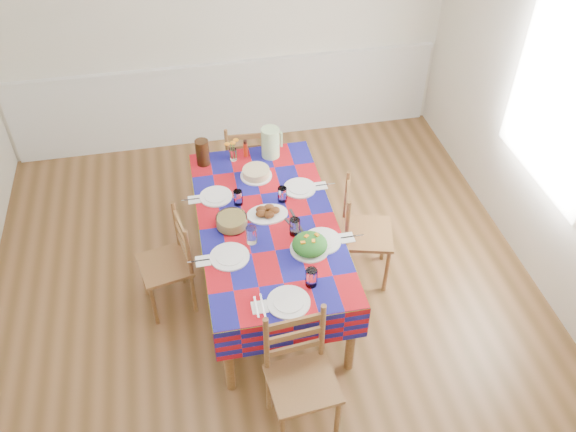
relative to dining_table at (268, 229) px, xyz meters
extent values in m
cube|color=brown|center=(-0.04, -0.25, -0.69)|extent=(4.50, 5.00, 0.04)
cube|color=beige|center=(-0.04, 2.27, 0.68)|extent=(4.50, 0.04, 2.70)
cube|color=white|center=(-0.04, 2.22, 0.23)|extent=(4.41, 0.06, 0.04)
cube|color=white|center=(-0.04, 2.23, -0.22)|extent=(4.41, 0.03, 0.90)
plane|color=white|center=(2.19, 0.05, 0.83)|extent=(0.00, 1.40, 1.40)
cylinder|color=brown|center=(-0.44, -0.88, -0.32)|extent=(0.07, 0.07, 0.70)
cylinder|color=brown|center=(0.44, -0.88, -0.32)|extent=(0.07, 0.07, 0.70)
cylinder|color=brown|center=(-0.44, 0.88, -0.32)|extent=(0.07, 0.07, 0.70)
cylinder|color=brown|center=(0.44, 0.88, -0.32)|extent=(0.07, 0.07, 0.70)
cube|color=brown|center=(0.00, 0.00, 0.05)|extent=(0.99, 1.88, 0.04)
cube|color=#A80E17|center=(0.00, 0.00, 0.08)|extent=(1.03, 1.92, 0.01)
cube|color=#A80E17|center=(-0.52, 0.00, -0.07)|extent=(0.01, 1.92, 0.30)
cube|color=#A80E17|center=(0.52, 0.00, -0.07)|extent=(0.01, 1.92, 0.30)
cube|color=#A80E17|center=(0.00, -0.96, -0.07)|extent=(1.03, 0.01, 0.30)
cube|color=#A80E17|center=(0.00, 0.96, -0.07)|extent=(1.03, 0.01, 0.30)
cylinder|color=white|center=(0.00, -0.82, 0.09)|extent=(0.29, 0.29, 0.01)
cylinder|color=white|center=(0.00, -0.82, 0.10)|extent=(0.20, 0.20, 0.01)
cylinder|color=white|center=(0.18, -0.69, 0.15)|extent=(0.08, 0.08, 0.14)
cube|color=white|center=(-0.20, -0.82, 0.09)|extent=(0.11, 0.11, 0.01)
cube|color=silver|center=(-0.22, -0.82, 0.09)|extent=(0.01, 0.18, 0.00)
cube|color=silver|center=(-0.17, -0.82, 0.09)|extent=(0.01, 0.21, 0.00)
cylinder|color=white|center=(-0.33, -0.33, 0.09)|extent=(0.28, 0.28, 0.01)
cylinder|color=white|center=(-0.33, -0.33, 0.10)|extent=(0.20, 0.20, 0.01)
cylinder|color=white|center=(-0.15, -0.20, 0.15)|extent=(0.08, 0.08, 0.14)
cube|color=white|center=(-0.52, -0.33, 0.09)|extent=(0.10, 0.10, 0.01)
cube|color=silver|center=(-0.54, -0.33, 0.09)|extent=(0.18, 0.01, 0.00)
cube|color=silver|center=(-0.50, -0.33, 0.09)|extent=(0.21, 0.01, 0.00)
cylinder|color=white|center=(-0.35, 0.35, 0.09)|extent=(0.26, 0.26, 0.01)
cylinder|color=white|center=(-0.35, 0.35, 0.10)|extent=(0.18, 0.18, 0.01)
cylinder|color=white|center=(-0.19, 0.24, 0.14)|extent=(0.07, 0.07, 0.12)
cube|color=white|center=(-0.52, 0.35, 0.09)|extent=(0.10, 0.10, 0.01)
cube|color=silver|center=(-0.54, 0.35, 0.09)|extent=(0.16, 0.01, 0.00)
cube|color=silver|center=(-0.50, 0.35, 0.09)|extent=(0.19, 0.01, 0.00)
cylinder|color=white|center=(0.35, -0.30, 0.09)|extent=(0.28, 0.28, 0.01)
cylinder|color=white|center=(0.35, -0.30, 0.10)|extent=(0.20, 0.20, 0.01)
cylinder|color=white|center=(0.17, -0.18, 0.15)|extent=(0.08, 0.08, 0.14)
cube|color=white|center=(0.54, -0.30, 0.09)|extent=(0.10, 0.10, 0.01)
cube|color=silver|center=(0.52, -0.30, 0.09)|extent=(0.18, 0.01, 0.00)
cube|color=silver|center=(0.56, -0.30, 0.09)|extent=(0.21, 0.01, 0.00)
cylinder|color=white|center=(0.32, 0.32, 0.09)|extent=(0.26, 0.26, 0.01)
cylinder|color=white|center=(0.32, 0.32, 0.10)|extent=(0.18, 0.18, 0.01)
cylinder|color=white|center=(0.15, 0.21, 0.15)|extent=(0.07, 0.07, 0.13)
cube|color=white|center=(0.49, 0.32, 0.09)|extent=(0.10, 0.10, 0.01)
cube|color=silver|center=(0.47, 0.32, 0.09)|extent=(0.16, 0.01, 0.00)
cube|color=silver|center=(0.51, 0.32, 0.09)|extent=(0.19, 0.01, 0.00)
ellipsoid|color=white|center=(0.01, 0.06, 0.09)|extent=(0.32, 0.23, 0.01)
ellipsoid|color=black|center=(0.07, 0.06, 0.12)|extent=(0.08, 0.07, 0.05)
ellipsoid|color=black|center=(0.03, 0.10, 0.12)|extent=(0.08, 0.07, 0.05)
ellipsoid|color=black|center=(-0.03, 0.09, 0.12)|extent=(0.08, 0.07, 0.05)
ellipsoid|color=black|center=(-0.04, 0.05, 0.12)|extent=(0.08, 0.07, 0.05)
ellipsoid|color=black|center=(0.02, 0.02, 0.12)|extent=(0.08, 0.07, 0.05)
cylinder|color=white|center=(0.24, -0.36, 0.09)|extent=(0.28, 0.28, 0.01)
ellipsoid|color=#114615|center=(0.24, -0.36, 0.13)|extent=(0.26, 0.26, 0.11)
cube|color=orange|center=(0.19, -0.39, 0.19)|extent=(0.03, 0.02, 0.01)
cube|color=orange|center=(0.23, -0.33, 0.19)|extent=(0.04, 0.04, 0.01)
cube|color=orange|center=(0.26, -0.39, 0.19)|extent=(0.03, 0.04, 0.01)
cube|color=orange|center=(0.30, -0.33, 0.19)|extent=(0.04, 0.04, 0.01)
cylinder|color=white|center=(-0.27, 0.00, 0.13)|extent=(0.24, 0.24, 0.09)
cylinder|color=tan|center=(-0.27, 0.00, 0.13)|extent=(0.22, 0.22, 0.07)
cylinder|color=white|center=(0.00, 0.55, 0.09)|extent=(0.26, 0.26, 0.01)
cylinder|color=tan|center=(0.00, 0.55, 0.12)|extent=(0.22, 0.22, 0.06)
cube|color=black|center=(0.16, -0.08, 0.09)|extent=(0.13, 0.30, 0.01)
cube|color=black|center=(0.22, -0.06, 0.09)|extent=(0.06, 0.31, 0.01)
cylinder|color=white|center=(-0.15, 0.82, 0.14)|extent=(0.06, 0.06, 0.11)
cylinder|color=#307D29|center=(-0.17, 0.82, 0.18)|extent=(0.01, 0.01, 0.15)
ellipsoid|color=orange|center=(-0.19, 0.82, 0.25)|extent=(0.05, 0.05, 0.02)
cylinder|color=#307D29|center=(-0.14, 0.83, 0.18)|extent=(0.01, 0.01, 0.15)
ellipsoid|color=orange|center=(-0.12, 0.84, 0.26)|extent=(0.05, 0.05, 0.02)
cylinder|color=#307D29|center=(-0.15, 0.81, 0.18)|extent=(0.01, 0.01, 0.15)
ellipsoid|color=orange|center=(-0.15, 0.79, 0.28)|extent=(0.05, 0.05, 0.02)
cylinder|color=red|center=(-0.04, 0.85, 0.16)|extent=(0.04, 0.04, 0.16)
cylinder|color=#B2DC9B|center=(0.17, 0.82, 0.22)|extent=(0.15, 0.15, 0.27)
cylinder|color=black|center=(-0.40, 0.81, 0.20)|extent=(0.11, 0.11, 0.23)
cube|color=white|center=(-0.02, -0.91, 0.09)|extent=(0.07, 0.02, 0.02)
cylinder|color=brown|center=(0.20, -1.42, -0.44)|extent=(0.04, 0.04, 0.46)
cylinder|color=brown|center=(-0.20, -1.10, -0.44)|extent=(0.04, 0.04, 0.46)
cylinder|color=brown|center=(0.17, -1.07, -0.44)|extent=(0.04, 0.04, 0.46)
cube|color=brown|center=(0.00, -1.26, -0.19)|extent=(0.46, 0.44, 0.03)
cylinder|color=brown|center=(-0.20, -1.09, 0.05)|extent=(0.04, 0.04, 0.51)
cylinder|color=brown|center=(0.17, -1.06, 0.05)|extent=(0.04, 0.04, 0.51)
cube|color=brown|center=(-0.02, -1.08, -0.06)|extent=(0.37, 0.05, 0.05)
cube|color=brown|center=(-0.02, -1.08, 0.08)|extent=(0.37, 0.05, 0.05)
cube|color=brown|center=(-0.02, -1.08, 0.21)|extent=(0.37, 0.05, 0.05)
cylinder|color=brown|center=(0.17, 1.40, -0.47)|extent=(0.03, 0.03, 0.41)
cylinder|color=brown|center=(-0.15, 1.42, -0.47)|extent=(0.03, 0.03, 0.41)
cylinder|color=brown|center=(0.15, 1.09, -0.47)|extent=(0.03, 0.03, 0.41)
cylinder|color=brown|center=(-0.17, 1.12, -0.47)|extent=(0.03, 0.03, 0.41)
cube|color=brown|center=(0.00, 1.26, -0.25)|extent=(0.41, 0.39, 0.03)
cylinder|color=brown|center=(0.15, 1.09, -0.03)|extent=(0.03, 0.03, 0.45)
cylinder|color=brown|center=(-0.17, 1.11, -0.03)|extent=(0.03, 0.03, 0.45)
cube|color=brown|center=(-0.01, 1.10, -0.13)|extent=(0.33, 0.04, 0.05)
cube|color=brown|center=(-0.01, 1.10, -0.01)|extent=(0.33, 0.04, 0.05)
cube|color=brown|center=(-0.01, 1.10, 0.11)|extent=(0.33, 0.04, 0.05)
cylinder|color=brown|center=(-1.00, 0.13, -0.46)|extent=(0.03, 0.03, 0.42)
cylinder|color=brown|center=(-0.93, -0.20, -0.46)|extent=(0.03, 0.03, 0.42)
cylinder|color=brown|center=(-0.69, 0.20, -0.46)|extent=(0.03, 0.03, 0.42)
cylinder|color=brown|center=(-0.62, -0.13, -0.46)|extent=(0.03, 0.03, 0.42)
cube|color=brown|center=(-0.81, 0.00, -0.24)|extent=(0.44, 0.46, 0.03)
cylinder|color=brown|center=(-0.68, 0.20, -0.02)|extent=(0.03, 0.03, 0.47)
cylinder|color=brown|center=(-0.61, -0.13, -0.02)|extent=(0.03, 0.03, 0.47)
cube|color=brown|center=(-0.65, 0.03, -0.11)|extent=(0.09, 0.33, 0.05)
cube|color=brown|center=(-0.65, 0.03, 0.01)|extent=(0.09, 0.33, 0.05)
cube|color=brown|center=(-0.65, 0.03, 0.13)|extent=(0.09, 0.33, 0.05)
cylinder|color=brown|center=(0.93, -0.22, -0.45)|extent=(0.04, 0.04, 0.45)
cylinder|color=brown|center=(1.02, 0.13, -0.45)|extent=(0.04, 0.04, 0.45)
cylinder|color=brown|center=(0.60, -0.13, -0.45)|extent=(0.04, 0.04, 0.45)
cylinder|color=brown|center=(0.70, 0.22, -0.45)|extent=(0.04, 0.04, 0.45)
cube|color=brown|center=(0.81, 0.00, -0.21)|extent=(0.49, 0.51, 0.03)
cylinder|color=brown|center=(0.59, -0.13, 0.03)|extent=(0.04, 0.04, 0.50)
cylinder|color=brown|center=(0.69, 0.22, 0.03)|extent=(0.04, 0.04, 0.50)
cube|color=brown|center=(0.64, 0.05, -0.07)|extent=(0.11, 0.35, 0.05)
cube|color=brown|center=(0.64, 0.05, 0.06)|extent=(0.11, 0.35, 0.05)
cube|color=brown|center=(0.64, 0.05, 0.19)|extent=(0.11, 0.35, 0.05)
camera|label=1|loc=(-0.52, -3.36, 3.19)|focal=38.00mm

